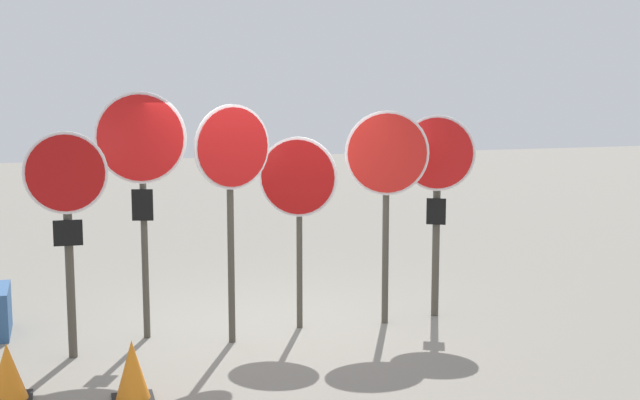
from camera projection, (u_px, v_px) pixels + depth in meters
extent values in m
plane|color=gray|center=(269.00, 335.00, 9.60)|extent=(40.00, 40.00, 0.00)
cylinder|color=#474238|center=(69.00, 252.00, 8.69)|extent=(0.08, 0.08, 2.14)
cylinder|color=white|center=(66.00, 173.00, 8.52)|extent=(0.80, 0.06, 0.80)
cylinder|color=#AD0F0F|center=(65.00, 173.00, 8.50)|extent=(0.74, 0.06, 0.74)
cube|color=black|center=(68.00, 233.00, 8.60)|extent=(0.28, 0.04, 0.25)
cylinder|color=#474238|center=(144.00, 219.00, 9.32)|extent=(0.07, 0.07, 2.57)
cylinder|color=white|center=(141.00, 138.00, 9.14)|extent=(0.92, 0.27, 0.95)
cylinder|color=red|center=(140.00, 138.00, 9.12)|extent=(0.86, 0.25, 0.89)
cube|color=black|center=(142.00, 205.00, 9.24)|extent=(0.22, 0.08, 0.33)
cylinder|color=#474238|center=(231.00, 230.00, 9.17)|extent=(0.07, 0.07, 2.40)
cylinder|color=white|center=(232.00, 147.00, 9.00)|extent=(0.83, 0.31, 0.87)
cylinder|color=red|center=(233.00, 147.00, 8.98)|extent=(0.77, 0.29, 0.81)
cylinder|color=#474238|center=(299.00, 235.00, 9.72)|extent=(0.06, 0.06, 2.09)
cylinder|color=white|center=(298.00, 177.00, 9.57)|extent=(0.78, 0.43, 0.87)
cylinder|color=#AD0F0F|center=(298.00, 177.00, 9.55)|extent=(0.72, 0.40, 0.81)
cylinder|color=#474238|center=(386.00, 224.00, 9.90)|extent=(0.07, 0.07, 2.27)
cylinder|color=white|center=(387.00, 153.00, 9.72)|extent=(0.91, 0.25, 0.93)
cylinder|color=red|center=(387.00, 153.00, 9.70)|extent=(0.85, 0.24, 0.87)
cylinder|color=#474238|center=(436.00, 224.00, 10.21)|extent=(0.08, 0.08, 2.17)
cylinder|color=white|center=(437.00, 153.00, 10.03)|extent=(0.77, 0.42, 0.86)
cylinder|color=red|center=(437.00, 153.00, 10.01)|extent=(0.72, 0.39, 0.80)
cube|color=black|center=(436.00, 211.00, 10.12)|extent=(0.21, 0.12, 0.30)
cube|color=black|center=(133.00, 399.00, 7.68)|extent=(0.35, 0.35, 0.02)
cone|color=orange|center=(132.00, 369.00, 7.65)|extent=(0.30, 0.30, 0.52)
cube|color=black|center=(9.00, 400.00, 7.67)|extent=(0.39, 0.39, 0.02)
cone|color=orange|center=(7.00, 371.00, 7.64)|extent=(0.33, 0.33, 0.49)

